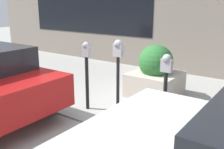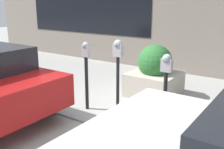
{
  "view_description": "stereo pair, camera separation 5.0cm",
  "coord_description": "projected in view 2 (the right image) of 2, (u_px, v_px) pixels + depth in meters",
  "views": [
    {
      "loc": [
        -2.59,
        3.48,
        2.17
      ],
      "look_at": [
        0.0,
        -0.12,
        0.96
      ],
      "focal_mm": 42.0,
      "sensor_mm": 36.0,
      "label": 1
    },
    {
      "loc": [
        -2.55,
        3.51,
        2.17
      ],
      "look_at": [
        0.0,
        -0.12,
        0.96
      ],
      "focal_mm": 42.0,
      "sensor_mm": 36.0,
      "label": 2
    }
  ],
  "objects": [
    {
      "name": "parking_meter_nearest",
      "position": [
        166.0,
        78.0,
        4.32
      ],
      "size": [
        0.18,
        0.16,
        1.38
      ],
      "color": "black",
      "rests_on": "ground_plane"
    },
    {
      "name": "ground_plane",
      "position": [
        108.0,
        127.0,
        4.76
      ],
      "size": [
        40.0,
        40.0,
        0.0
      ],
      "primitive_type": "plane",
      "color": "#999993"
    },
    {
      "name": "planter_box",
      "position": [
        154.0,
        74.0,
        6.29
      ],
      "size": [
        1.12,
        1.16,
        1.23
      ],
      "color": "#B2A899",
      "rests_on": "ground_plane"
    },
    {
      "name": "parking_meter_middle",
      "position": [
        86.0,
        66.0,
        5.32
      ],
      "size": [
        0.17,
        0.14,
        1.43
      ],
      "color": "black",
      "rests_on": "ground_plane"
    },
    {
      "name": "curb_strip",
      "position": [
        106.0,
        127.0,
        4.69
      ],
      "size": [
        19.0,
        0.16,
        0.04
      ],
      "color": "gray",
      "rests_on": "ground_plane"
    },
    {
      "name": "building_facade",
      "position": [
        197.0,
        6.0,
        7.74
      ],
      "size": [
        19.0,
        0.17,
        4.15
      ],
      "color": "slate",
      "rests_on": "ground_plane"
    },
    {
      "name": "parking_meter_second",
      "position": [
        118.0,
        63.0,
        4.76
      ],
      "size": [
        0.18,
        0.15,
        1.54
      ],
      "color": "black",
      "rests_on": "ground_plane"
    }
  ]
}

